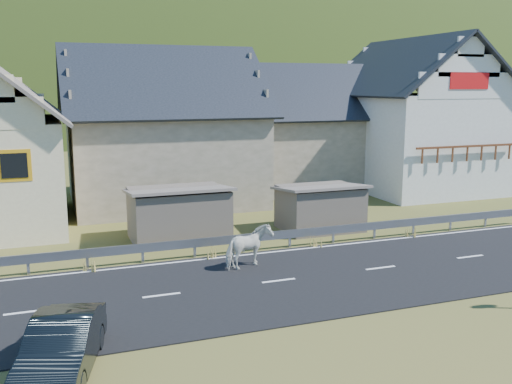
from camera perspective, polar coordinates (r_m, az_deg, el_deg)
name	(u,v)px	position (r m, az deg, el deg)	size (l,w,h in m)	color
ground	(279,282)	(19.60, 2.28, -8.96)	(160.00, 160.00, 0.00)	#40481B
road	(279,281)	(19.59, 2.28, -8.91)	(60.00, 7.00, 0.04)	black
lane_markings	(279,281)	(19.58, 2.28, -8.84)	(60.00, 6.60, 0.01)	silver
guardrail	(244,239)	(22.72, -1.24, -4.70)	(28.10, 0.09, 0.75)	#93969B
shed_left	(178,215)	(24.71, -7.76, -2.25)	(4.30, 3.30, 2.40)	#665B4C
shed_right	(320,208)	(26.39, 6.40, -1.61)	(3.80, 2.90, 2.20)	#665B4C
house_stone_a	(162,120)	(32.69, -9.42, 7.10)	(10.80, 9.80, 8.90)	tan
house_stone_b	(308,121)	(37.73, 5.21, 7.05)	(9.80, 8.80, 8.10)	tan
house_white	(413,109)	(38.12, 15.46, 8.00)	(8.80, 10.80, 9.70)	silver
mountain	(88,166)	(199.21, -16.41, 2.55)	(440.00, 280.00, 260.00)	#2A3914
horse	(249,247)	(20.73, -0.74, -5.50)	(1.82, 0.83, 1.54)	silver
car	(62,347)	(14.25, -18.85, -14.46)	(1.41, 4.04, 1.33)	black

